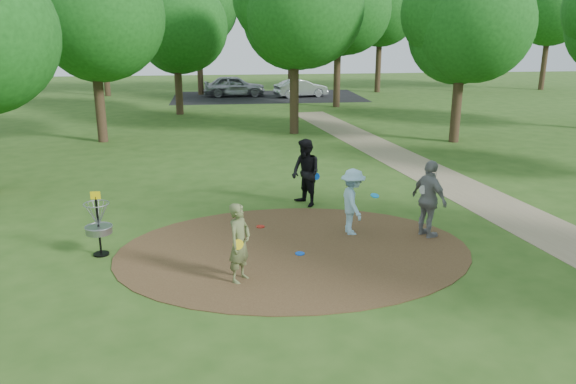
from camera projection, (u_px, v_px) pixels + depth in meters
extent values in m
plane|color=#2D5119|center=(294.00, 251.00, 13.32)|extent=(100.00, 100.00, 0.00)
cylinder|color=#47301C|center=(294.00, 250.00, 13.32)|extent=(8.40, 8.40, 0.02)
cube|color=#8C7A5B|center=(511.00, 213.00, 15.98)|extent=(7.55, 39.89, 0.01)
cube|color=black|center=(268.00, 97.00, 42.09)|extent=(14.00, 8.00, 0.01)
imported|color=#5F693D|center=(240.00, 243.00, 11.51)|extent=(0.68, 0.74, 1.69)
cylinder|color=yellow|center=(238.00, 244.00, 11.31)|extent=(0.22, 0.10, 0.22)
imported|color=#9BCDE7|center=(353.00, 202.00, 14.16)|extent=(0.68, 1.13, 1.71)
cylinder|color=#0D99E9|center=(375.00, 196.00, 14.20)|extent=(0.29, 0.29, 0.08)
imported|color=black|center=(306.00, 173.00, 16.41)|extent=(1.11, 1.20, 1.98)
cylinder|color=blue|center=(316.00, 176.00, 16.46)|extent=(0.23, 0.10, 0.22)
imported|color=gray|center=(429.00, 199.00, 13.93)|extent=(0.87, 1.25, 1.97)
cylinder|color=silver|center=(423.00, 190.00, 13.77)|extent=(0.23, 0.12, 0.22)
cylinder|color=blue|center=(300.00, 254.00, 13.07)|extent=(0.22, 0.22, 0.02)
cylinder|color=#B31C11|center=(260.00, 227.00, 14.83)|extent=(0.22, 0.22, 0.02)
imported|color=#97989E|center=(234.00, 86.00, 42.03)|extent=(4.58, 1.85, 1.56)
imported|color=#B1B6B9|center=(301.00, 88.00, 41.71)|extent=(4.17, 2.33, 1.30)
cylinder|color=black|center=(99.00, 228.00, 12.88)|extent=(0.05, 0.05, 1.35)
cylinder|color=black|center=(101.00, 254.00, 13.07)|extent=(0.36, 0.36, 0.04)
cylinder|color=gray|center=(99.00, 230.00, 12.90)|extent=(0.60, 0.60, 0.16)
torus|color=gray|center=(99.00, 227.00, 12.88)|extent=(0.63, 0.63, 0.03)
torus|color=gray|center=(96.00, 204.00, 12.72)|extent=(0.58, 0.58, 0.02)
cube|color=yellow|center=(95.00, 195.00, 12.66)|extent=(0.22, 0.02, 0.18)
cylinder|color=#332316|center=(99.00, 100.00, 25.28)|extent=(0.44, 0.44, 3.80)
sphere|color=#144913|center=(92.00, 21.00, 24.30)|extent=(5.56, 5.56, 5.56)
cylinder|color=#332316|center=(294.00, 91.00, 27.23)|extent=(0.44, 0.44, 4.18)
sphere|color=#144913|center=(294.00, 12.00, 26.19)|extent=(5.58, 5.58, 5.58)
cylinder|color=#332316|center=(457.00, 102.00, 25.27)|extent=(0.44, 0.44, 3.61)
sphere|color=#144913|center=(463.00, 29.00, 24.36)|extent=(4.99, 4.99, 4.99)
cylinder|color=#332316|center=(179.00, 85.00, 33.29)|extent=(0.44, 0.44, 3.42)
sphere|color=#144913|center=(176.00, 30.00, 32.39)|extent=(5.22, 5.22, 5.22)
cylinder|color=#332316|center=(337.00, 73.00, 36.23)|extent=(0.44, 0.44, 4.37)
sphere|color=#144913|center=(339.00, 12.00, 35.16)|extent=(5.63, 5.63, 5.63)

